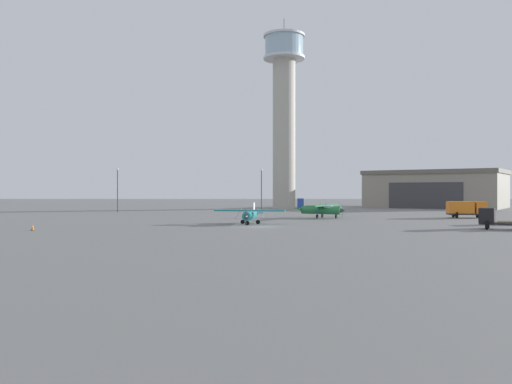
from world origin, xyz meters
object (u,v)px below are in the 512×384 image
(truck_box_orange, at_px, (466,208))
(light_post_east, at_px, (118,186))
(traffic_cone_near_left, at_px, (33,227))
(truck_flatbed_black, at_px, (499,219))
(airplane_green, at_px, (320,209))
(airplane_teal, at_px, (250,214))
(light_post_west, at_px, (261,186))
(control_tower, at_px, (284,106))

(truck_box_orange, distance_m, light_post_east, 65.30)
(truck_box_orange, xyz_separation_m, traffic_cone_near_left, (-57.41, -25.93, -1.19))
(light_post_east, bearing_deg, truck_flatbed_black, -39.42)
(airplane_green, height_order, traffic_cone_near_left, airplane_green)
(airplane_teal, relative_size, truck_box_orange, 1.56)
(truck_flatbed_black, xyz_separation_m, light_post_east, (-55.62, 45.71, 4.09))
(airplane_green, distance_m, light_post_east, 44.59)
(truck_flatbed_black, xyz_separation_m, traffic_cone_near_left, (-51.62, -2.12, -0.82))
(light_post_west, bearing_deg, airplane_teal, -92.22)
(truck_box_orange, relative_size, light_post_west, 0.68)
(truck_box_orange, bearing_deg, truck_flatbed_black, -96.66)
(control_tower, distance_m, light_post_east, 44.39)
(airplane_teal, distance_m, airplane_green, 18.15)
(traffic_cone_near_left, bearing_deg, light_post_east, 94.78)
(truck_box_orange, relative_size, traffic_cone_near_left, 8.50)
(truck_box_orange, bearing_deg, control_tower, 129.64)
(control_tower, relative_size, airplane_teal, 4.93)
(truck_box_orange, xyz_separation_m, light_post_east, (-61.41, 21.90, 3.72))
(control_tower, distance_m, traffic_cone_near_left, 78.33)
(airplane_teal, relative_size, traffic_cone_near_left, 13.23)
(light_post_west, xyz_separation_m, light_post_east, (-29.05, -2.06, 0.03))
(truck_flatbed_black, bearing_deg, control_tower, -44.15)
(light_post_east, relative_size, traffic_cone_near_left, 12.63)
(truck_box_orange, xyz_separation_m, truck_flatbed_black, (-5.78, -23.81, -0.37))
(airplane_green, bearing_deg, airplane_teal, -98.99)
(control_tower, relative_size, airplane_green, 4.61)
(control_tower, distance_m, light_post_west, 27.07)
(control_tower, xyz_separation_m, truck_box_orange, (26.90, -42.00, -23.12))
(light_post_west, distance_m, light_post_east, 29.12)
(airplane_green, distance_m, truck_box_orange, 23.09)
(truck_flatbed_black, xyz_separation_m, light_post_west, (-26.57, 47.77, 4.06))
(airplane_teal, bearing_deg, truck_box_orange, 122.36)
(light_post_west, height_order, light_post_east, light_post_east)
(light_post_west, relative_size, light_post_east, 0.99)
(truck_flatbed_black, distance_m, light_post_west, 54.81)
(airplane_teal, bearing_deg, light_post_east, -135.15)
(light_post_east, height_order, traffic_cone_near_left, light_post_east)
(truck_flatbed_black, relative_size, light_post_east, 0.69)
(truck_box_orange, bearing_deg, light_post_east, 167.37)
(control_tower, bearing_deg, truck_box_orange, -57.36)
(airplane_teal, distance_m, truck_box_orange, 37.11)
(light_post_west, xyz_separation_m, traffic_cone_near_left, (-25.05, -49.89, -4.88))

